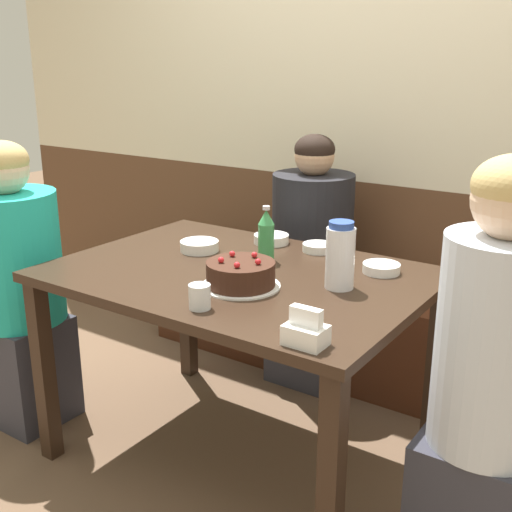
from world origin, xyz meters
name	(u,v)px	position (x,y,z in m)	size (l,w,h in m)	color
ground_plane	(240,455)	(0.00, 0.00, 0.00)	(12.00, 12.00, 0.00)	brown
back_wall	(372,108)	(0.00, 1.05, 1.25)	(4.80, 0.04, 2.50)	brown
bench_seat	(341,328)	(0.00, 0.83, 0.23)	(2.03, 0.38, 0.46)	#472314
dining_table	(239,295)	(0.00, 0.00, 0.66)	(1.30, 0.92, 0.75)	black
birthday_cake	(241,274)	(0.10, -0.13, 0.80)	(0.26, 0.26, 0.11)	white
water_pitcher	(340,256)	(0.37, 0.05, 0.86)	(0.10, 0.10, 0.22)	white
soju_bottle	(266,235)	(0.01, 0.16, 0.85)	(0.06, 0.06, 0.21)	#388E4C
napkin_holder	(306,331)	(0.50, -0.39, 0.79)	(0.11, 0.08, 0.11)	white
bowl_soup_white	(271,239)	(-0.10, 0.36, 0.77)	(0.14, 0.14, 0.04)	white
bowl_rice_small	(381,268)	(0.42, 0.27, 0.77)	(0.13, 0.13, 0.03)	white
bowl_side_dish	(199,246)	(-0.27, 0.11, 0.77)	(0.15, 0.15, 0.04)	white
bowl_sauce_shallow	(318,247)	(0.11, 0.37, 0.77)	(0.12, 0.12, 0.03)	white
glass_water_tall	(200,297)	(0.11, -0.35, 0.79)	(0.07, 0.07, 0.08)	silver
person_teal_shirt	(490,393)	(0.91, -0.09, 0.60)	(0.34, 0.32, 1.25)	#33333D
person_pale_blue_shirt	(16,287)	(-0.91, -0.28, 0.59)	(0.38, 0.38, 1.18)	#33333D
person_grey_tee	(312,264)	(-0.11, 0.72, 0.57)	(0.37, 0.37, 1.16)	#33333D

